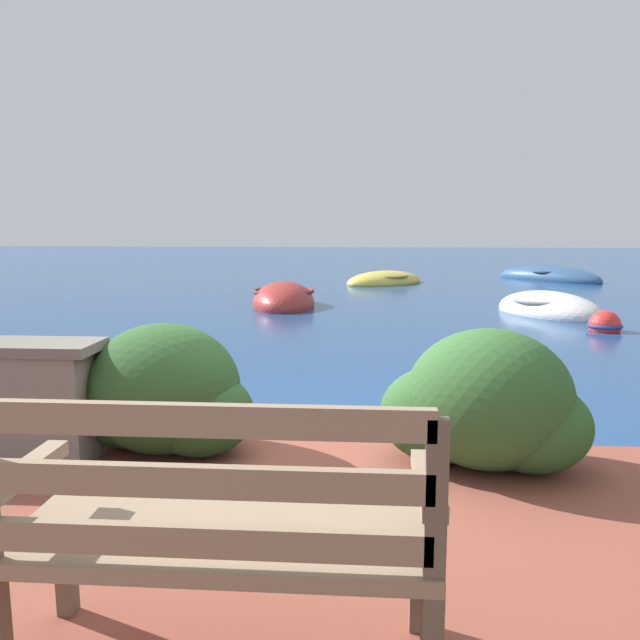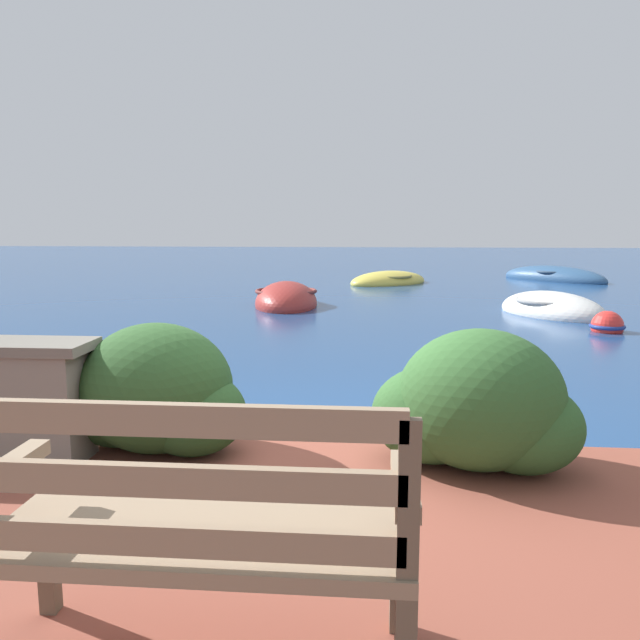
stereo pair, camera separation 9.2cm
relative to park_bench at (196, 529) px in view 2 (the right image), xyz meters
name	(u,v)px [view 2 (the right image)]	position (x,y,z in m)	size (l,w,h in m)	color
ground_plane	(309,471)	(0.12, 2.18, -0.70)	(80.00, 80.00, 0.00)	navy
park_bench	(196,529)	(0.00, 0.00, 0.00)	(1.34, 0.48, 0.93)	brown
hedge_clump_left	(154,396)	(-0.81, 1.91, -0.13)	(1.18, 0.85, 0.81)	#284C23
hedge_clump_centre	(477,408)	(1.14, 1.80, -0.13)	(1.20, 0.86, 0.81)	#2D5628
rowboat_nearest	(552,311)	(3.78, 9.74, -0.64)	(2.19, 2.57, 0.73)	silver
rowboat_mid	(286,302)	(-1.18, 10.51, -0.63)	(1.43, 2.42, 0.85)	#9E2D28
rowboat_far	(388,282)	(0.97, 15.37, -0.65)	(2.72, 2.66, 0.61)	#DBC64C
rowboat_outer	(554,278)	(5.77, 16.78, -0.64)	(2.91, 3.13, 0.73)	#2D517A
mooring_buoy	(607,326)	(4.10, 7.93, -0.62)	(0.52, 0.52, 0.47)	red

